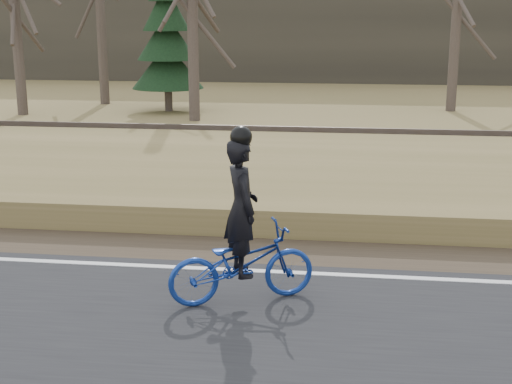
# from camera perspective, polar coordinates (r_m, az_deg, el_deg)

# --- Properties ---
(ground) EXTENTS (120.00, 120.00, 0.00)m
(ground) POSITION_cam_1_polar(r_m,az_deg,el_deg) (9.54, 6.52, -7.37)
(ground) COLOR olive
(ground) RESTS_ON ground
(road) EXTENTS (120.00, 6.00, 0.06)m
(road) POSITION_cam_1_polar(r_m,az_deg,el_deg) (7.26, 6.13, -14.34)
(road) COLOR black
(road) RESTS_ON ground
(edge_line) EXTENTS (120.00, 0.12, 0.01)m
(edge_line) POSITION_cam_1_polar(r_m,az_deg,el_deg) (9.71, 6.56, -6.58)
(edge_line) COLOR silver
(edge_line) RESTS_ON road
(shoulder) EXTENTS (120.00, 1.60, 0.04)m
(shoulder) POSITION_cam_1_polar(r_m,az_deg,el_deg) (10.66, 6.65, -4.92)
(shoulder) COLOR #473A2B
(shoulder) RESTS_ON ground
(embankment) EXTENTS (120.00, 5.00, 0.44)m
(embankment) POSITION_cam_1_polar(r_m,az_deg,el_deg) (13.49, 6.90, 0.01)
(embankment) COLOR olive
(embankment) RESTS_ON ground
(ballast) EXTENTS (120.00, 3.00, 0.45)m
(ballast) POSITION_cam_1_polar(r_m,az_deg,el_deg) (17.20, 7.07, 3.08)
(ballast) COLOR slate
(ballast) RESTS_ON ground
(railroad) EXTENTS (120.00, 2.40, 0.29)m
(railroad) POSITION_cam_1_polar(r_m,az_deg,el_deg) (17.14, 7.10, 4.07)
(railroad) COLOR black
(railroad) RESTS_ON ballast
(treeline_backdrop) EXTENTS (120.00, 4.00, 6.00)m
(treeline_backdrop) POSITION_cam_1_polar(r_m,az_deg,el_deg) (38.89, 7.54, 13.25)
(treeline_backdrop) COLOR #383328
(treeline_backdrop) RESTS_ON ground
(cyclist) EXTENTS (1.91, 1.31, 2.16)m
(cyclist) POSITION_cam_1_polar(r_m,az_deg,el_deg) (8.59, -1.16, -4.48)
(cyclist) COLOR navy
(cyclist) RESTS_ON road
(bare_tree_far_left) EXTENTS (0.36, 0.36, 7.51)m
(bare_tree_far_left) POSITION_cam_1_polar(r_m,az_deg,el_deg) (26.49, -18.76, 13.97)
(bare_tree_far_left) COLOR brown
(bare_tree_far_left) RESTS_ON ground
(bare_tree_near_left) EXTENTS (0.36, 0.36, 7.37)m
(bare_tree_near_left) POSITION_cam_1_polar(r_m,az_deg,el_deg) (23.83, -5.12, 14.52)
(bare_tree_near_left) COLOR brown
(bare_tree_near_left) RESTS_ON ground
(bare_tree_center) EXTENTS (0.36, 0.36, 7.78)m
(bare_tree_center) POSITION_cam_1_polar(r_m,az_deg,el_deg) (27.12, 15.83, 14.43)
(bare_tree_center) COLOR brown
(bare_tree_center) RESTS_ON ground
(conifer) EXTENTS (2.60, 2.60, 5.54)m
(conifer) POSITION_cam_1_polar(r_m,az_deg,el_deg) (26.34, -7.15, 12.11)
(conifer) COLOR brown
(conifer) RESTS_ON ground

